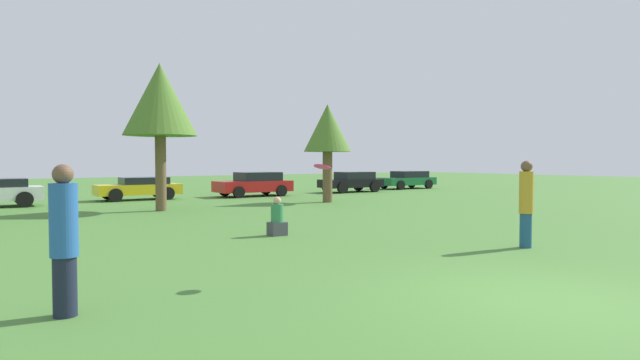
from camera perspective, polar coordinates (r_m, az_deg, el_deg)
The scene contains 11 objects.
ground_plane at distance 8.06m, azimuth 22.78°, elevation -12.19°, with size 120.00×120.00×0.00m, color #477A33.
person_thrower at distance 7.31m, azimuth -26.36°, elevation -5.82°, with size 0.34×0.34×1.93m.
person_catcher at distance 12.60m, azimuth 21.75°, elevation -2.31°, with size 0.31×0.31×1.97m.
frisbee at distance 8.68m, azimuth 0.25°, elevation 1.46°, with size 0.29×0.29×0.12m.
bystander_sitting at distance 13.71m, azimuth -4.74°, elevation -4.38°, with size 0.44×0.37×1.02m.
tree_1 at distance 21.35m, azimuth -17.22°, elevation 8.31°, with size 2.83×2.83×5.78m.
tree_2 at distance 24.54m, azimuth 0.83°, elevation 5.53°, with size 2.24×2.24×4.64m.
parked_car_yellow at distance 27.56m, azimuth -19.26°, elevation -0.79°, with size 4.07×1.89×1.14m.
parked_car_red at distance 28.90m, azimuth -7.25°, elevation -0.42°, with size 4.16×2.12×1.33m.
parked_car_black at distance 32.52m, azimuth 3.55°, elevation -0.14°, with size 4.05×1.92×1.27m.
parked_car_green at distance 36.92m, azimuth 9.59°, elevation 0.06°, with size 4.29×1.97×1.23m.
Camera 1 is at (-6.59, -4.19, 1.97)m, focal length 29.06 mm.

